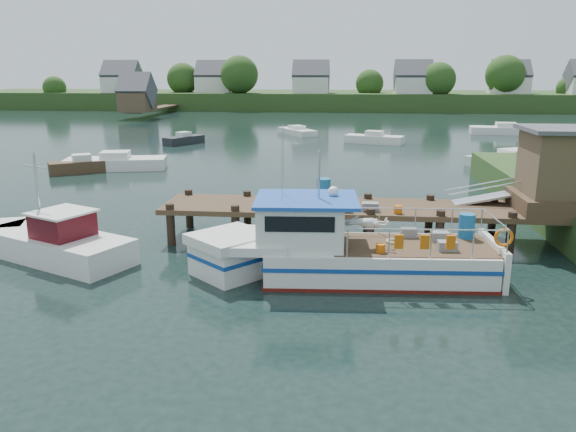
# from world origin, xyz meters

# --- Properties ---
(ground_plane) EXTENTS (160.00, 160.00, 0.00)m
(ground_plane) POSITION_xyz_m (0.00, 0.00, 0.00)
(ground_plane) COLOR black
(far_shore) EXTENTS (140.00, 42.55, 9.22)m
(far_shore) POSITION_xyz_m (0.01, 82.37, 2.10)
(far_shore) COLOR #2A461C
(far_shore) RESTS_ON ground
(dock) EXTENTS (16.60, 3.00, 4.78)m
(dock) POSITION_xyz_m (6.51, 0.01, 2.24)
(dock) COLOR #443220
(dock) RESTS_ON ground
(lobster_boat) EXTENTS (10.24, 3.46, 4.86)m
(lobster_boat) POSITION_xyz_m (0.91, -4.10, 0.88)
(lobster_boat) COLOR silver
(lobster_boat) RESTS_ON ground
(work_boat) EXTENTS (6.88, 4.49, 3.74)m
(work_boat) POSITION_xyz_m (-9.31, -3.20, 0.59)
(work_boat) COLOR silver
(work_boat) RESTS_ON ground
(moored_rowboat) EXTENTS (4.19, 3.38, 1.19)m
(moored_rowboat) POSITION_xyz_m (-16.15, 13.68, 0.44)
(moored_rowboat) COLOR #443220
(moored_rowboat) RESTS_ON ground
(moored_far) EXTENTS (7.42, 3.18, 1.23)m
(moored_far) POSITION_xyz_m (17.91, 40.41, 0.45)
(moored_far) COLOR silver
(moored_far) RESTS_ON ground
(moored_a) EXTENTS (6.91, 3.59, 1.21)m
(moored_a) POSITION_xyz_m (-14.40, 15.04, 0.45)
(moored_a) COLOR silver
(moored_a) RESTS_ON ground
(moored_b) EXTENTS (5.58, 3.33, 1.17)m
(moored_b) POSITION_xyz_m (3.69, 31.07, 0.43)
(moored_b) COLOR silver
(moored_b) RESTS_ON ground
(moored_c) EXTENTS (7.40, 5.55, 1.12)m
(moored_c) POSITION_xyz_m (13.11, 19.63, 0.42)
(moored_c) COLOR silver
(moored_c) RESTS_ON ground
(moored_d) EXTENTS (4.58, 5.72, 0.95)m
(moored_d) POSITION_xyz_m (-4.04, 37.94, 0.35)
(moored_d) COLOR silver
(moored_d) RESTS_ON ground
(moored_e) EXTENTS (3.24, 4.12, 1.10)m
(moored_e) POSITION_xyz_m (-13.68, 28.97, 0.41)
(moored_e) COLOR black
(moored_e) RESTS_ON ground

